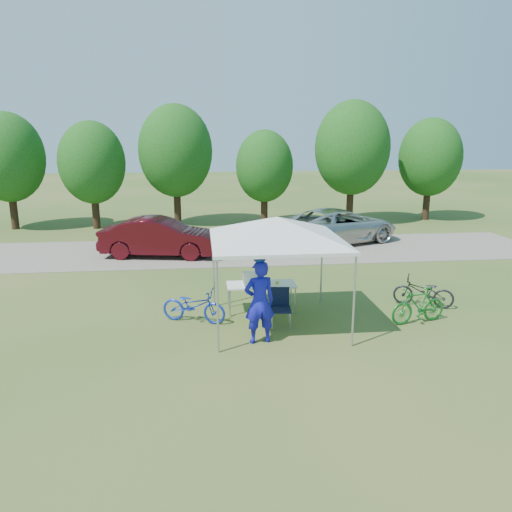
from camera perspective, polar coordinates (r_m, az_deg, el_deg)
The scene contains 14 objects.
ground at distance 12.64m, azimuth 2.29°, elevation -7.77°, with size 100.00×100.00×0.00m, color #2D5119.
gravel_strip at distance 20.23m, azimuth -1.08°, elevation 0.62°, with size 24.00×5.00×0.02m, color gray.
canopy at distance 11.92m, azimuth 2.42°, elevation 4.16°, with size 4.53×4.53×3.00m.
treeline at distance 25.72m, azimuth -3.06°, elevation 11.39°, with size 24.89×4.28×6.30m.
folding_table at distance 13.32m, azimuth 0.61°, elevation -3.38°, with size 1.83×0.76×0.75m.
folding_chair at distance 12.38m, azimuth 2.79°, elevation -5.46°, with size 0.54×0.55×0.96m.
cooler at distance 13.23m, azimuth -0.53°, elevation -2.55°, with size 0.45×0.31×0.33m.
ice_cream_cup at distance 13.30m, azimuth 2.43°, elevation -3.07°, with size 0.09×0.09×0.07m, color gold.
cyclist at distance 11.27m, azimuth 0.39°, elevation -5.27°, with size 0.70×0.46×1.93m, color #1717BD.
bike_blue at distance 12.72m, azimuth -7.13°, elevation -5.63°, with size 0.58×1.67×0.88m, color #1431B5.
bike_green at distance 13.20m, azimuth 18.06°, elevation -5.40°, with size 0.43×1.53×0.92m, color #166721.
bike_dark at distance 14.47m, azimuth 18.59°, elevation -3.90°, with size 0.56×1.61×0.84m, color black.
minivan at distance 21.86m, azimuth 9.41°, elevation 3.46°, with size 2.48×5.38×1.49m, color beige.
sedan at distance 19.52m, azimuth -10.87°, elevation 2.14°, with size 1.58×4.52×1.49m, color #440B12.
Camera 1 is at (-1.79, -11.61, 4.68)m, focal length 35.00 mm.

